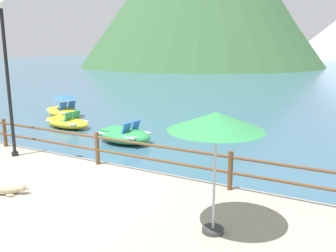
{
  "coord_description": "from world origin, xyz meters",
  "views": [
    {
      "loc": [
        6.47,
        -6.17,
        3.73
      ],
      "look_at": [
        0.44,
        5.0,
        0.9
      ],
      "focal_mm": 38.33,
      "sensor_mm": 36.0,
      "label": 1
    }
  ],
  "objects_px": {
    "beach_umbrella": "(216,123)",
    "pedal_boat_0": "(67,122)",
    "dog_resting": "(9,189)",
    "pedal_boat_2": "(124,135)",
    "lamp_post": "(6,66)",
    "pedal_boat_1": "(64,109)"
  },
  "relations": [
    {
      "from": "lamp_post",
      "to": "beach_umbrella",
      "type": "distance_m",
      "value": 7.34
    },
    {
      "from": "beach_umbrella",
      "to": "dog_resting",
      "type": "distance_m",
      "value": 5.18
    },
    {
      "from": "beach_umbrella",
      "to": "pedal_boat_1",
      "type": "xyz_separation_m",
      "value": [
        -11.78,
        8.35,
        -2.02
      ]
    },
    {
      "from": "lamp_post",
      "to": "dog_resting",
      "type": "relative_size",
      "value": 4.7
    },
    {
      "from": "lamp_post",
      "to": "pedal_boat_0",
      "type": "relative_size",
      "value": 1.83
    },
    {
      "from": "dog_resting",
      "to": "lamp_post",
      "type": "bearing_deg",
      "value": 138.69
    },
    {
      "from": "beach_umbrella",
      "to": "pedal_boat_1",
      "type": "distance_m",
      "value": 14.58
    },
    {
      "from": "lamp_post",
      "to": "dog_resting",
      "type": "height_order",
      "value": "lamp_post"
    },
    {
      "from": "beach_umbrella",
      "to": "pedal_boat_0",
      "type": "height_order",
      "value": "beach_umbrella"
    },
    {
      "from": "pedal_boat_2",
      "to": "dog_resting",
      "type": "bearing_deg",
      "value": -79.58
    },
    {
      "from": "lamp_post",
      "to": "beach_umbrella",
      "type": "relative_size",
      "value": 2.08
    },
    {
      "from": "dog_resting",
      "to": "pedal_boat_2",
      "type": "xyz_separation_m",
      "value": [
        -1.13,
        6.17,
        -0.21
      ]
    },
    {
      "from": "pedal_boat_1",
      "to": "pedal_boat_2",
      "type": "xyz_separation_m",
      "value": [
        5.88,
        -2.79,
        -0.11
      ]
    },
    {
      "from": "pedal_boat_0",
      "to": "pedal_boat_2",
      "type": "relative_size",
      "value": 1.03
    },
    {
      "from": "lamp_post",
      "to": "pedal_boat_2",
      "type": "xyz_separation_m",
      "value": [
        1.25,
        4.07,
        -2.86
      ]
    },
    {
      "from": "dog_resting",
      "to": "pedal_boat_2",
      "type": "distance_m",
      "value": 6.28
    },
    {
      "from": "dog_resting",
      "to": "pedal_boat_2",
      "type": "height_order",
      "value": "pedal_boat_2"
    },
    {
      "from": "beach_umbrella",
      "to": "lamp_post",
      "type": "bearing_deg",
      "value": 168.28
    },
    {
      "from": "beach_umbrella",
      "to": "pedal_boat_1",
      "type": "relative_size",
      "value": 0.94
    },
    {
      "from": "lamp_post",
      "to": "beach_umbrella",
      "type": "height_order",
      "value": "lamp_post"
    },
    {
      "from": "beach_umbrella",
      "to": "dog_resting",
      "type": "relative_size",
      "value": 2.26
    },
    {
      "from": "lamp_post",
      "to": "pedal_boat_0",
      "type": "xyz_separation_m",
      "value": [
        -2.64,
        5.01,
        -2.91
      ]
    }
  ]
}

